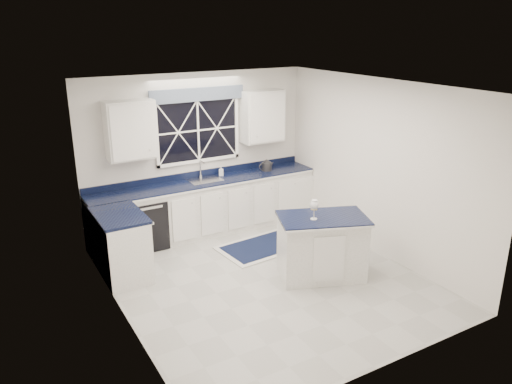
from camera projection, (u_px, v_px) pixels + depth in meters
ground at (266, 279)px, 7.08m from camera, size 4.50×4.50×0.00m
back_wall at (198, 153)px, 8.49m from camera, size 4.00×0.10×2.70m
base_cabinets at (193, 214)px, 8.24m from camera, size 3.99×1.60×0.90m
countertop at (206, 182)px, 8.38m from camera, size 3.98×0.64×0.04m
dishwasher at (145, 222)px, 8.02m from camera, size 0.60×0.58×0.82m
window at (198, 126)px, 8.30m from camera, size 1.65×0.09×1.26m
upper_cabinets at (201, 123)px, 8.18m from camera, size 3.10×0.34×0.90m
faucet at (201, 169)px, 8.49m from camera, size 0.05×0.20×0.30m
island at (322, 247)px, 7.04m from camera, size 1.40×1.13×0.91m
rug at (264, 246)px, 8.11m from camera, size 1.52×1.01×0.02m
kettle at (267, 165)px, 8.92m from camera, size 0.30×0.18×0.21m
wine_glass at (314, 206)px, 6.75m from camera, size 0.12×0.12×0.28m
soap_bottle at (221, 171)px, 8.62m from camera, size 0.10×0.10×0.17m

